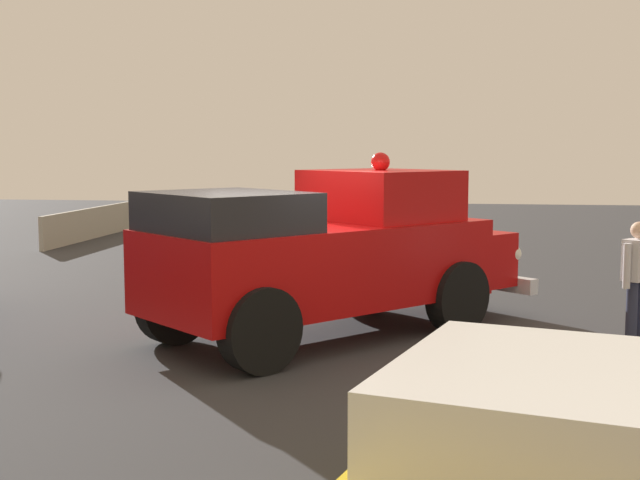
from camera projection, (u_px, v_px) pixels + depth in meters
name	position (u px, v px, depth m)	size (l,w,h in m)	color
ground_plane	(285.00, 347.00, 11.37)	(60.00, 60.00, 0.00)	#333335
vintage_fire_truck	(333.00, 252.00, 11.98)	(5.88, 5.59, 2.59)	black
classic_hot_rod	(547.00, 466.00, 5.13)	(4.69, 2.94, 1.46)	black
spectator_standing	(638.00, 274.00, 11.44)	(0.54, 0.51, 1.68)	#2D334C
background_fence	(113.00, 219.00, 26.55)	(9.67, 0.12, 0.90)	#A8A393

